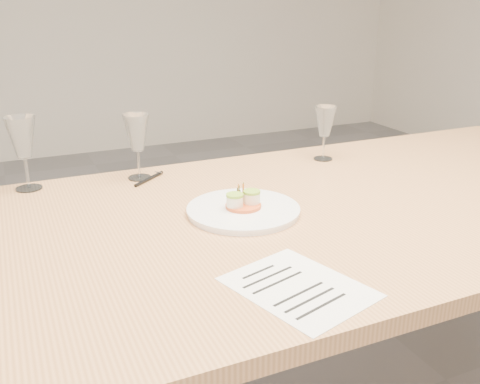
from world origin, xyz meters
name	(u,v)px	position (x,y,z in m)	size (l,w,h in m)	color
dining_table	(284,235)	(0.00, 0.00, 0.68)	(2.40, 1.00, 0.75)	tan
dinner_plate	(243,209)	(-0.10, 0.03, 0.76)	(0.28, 0.28, 0.07)	white
recipe_sheet	(298,287)	(-0.16, -0.35, 0.75)	(0.26, 0.30, 0.00)	white
ballpoint_pen	(149,179)	(-0.25, 0.37, 0.75)	(0.11, 0.10, 0.01)	black
wine_glass_0	(22,139)	(-0.58, 0.44, 0.89)	(0.08, 0.08, 0.21)	white
wine_glass_1	(137,134)	(-0.27, 0.40, 0.89)	(0.08, 0.08, 0.19)	white
wine_glass_2	(325,123)	(0.34, 0.35, 0.87)	(0.07, 0.07, 0.18)	white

